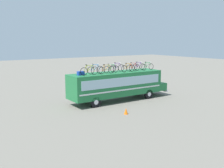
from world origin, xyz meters
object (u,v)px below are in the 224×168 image
Objects in this scene: rooftop_bicycle_2 at (95,70)px; rooftop_bicycle_8 at (138,67)px; rooftop_bicycle_1 at (89,71)px; rooftop_bicycle_5 at (117,68)px; bus at (118,84)px; rooftop_bicycle_3 at (107,70)px; rooftop_bicycle_4 at (111,69)px; traffic_cone at (126,111)px; luggage_bag_1 at (81,73)px; rooftop_bicycle_9 at (147,66)px; rooftop_bicycle_7 at (133,67)px; rooftop_bicycle_6 at (128,68)px.

rooftop_bicycle_8 is (5.28, 0.09, -0.02)m from rooftop_bicycle_2.
rooftop_bicycle_5 is at bearing 11.03° from rooftop_bicycle_1.
bus is 1.61m from rooftop_bicycle_5.
bus is 6.24× the size of rooftop_bicycle_3.
rooftop_bicycle_8 is at bearing 3.36° from bus.
rooftop_bicycle_4 is 5.49m from traffic_cone.
rooftop_bicycle_4 is 1.03× the size of rooftop_bicycle_8.
rooftop_bicycle_4 is at bearing -179.03° from bus.
rooftop_bicycle_8 reaches higher than traffic_cone.
rooftop_bicycle_4 is (0.78, 0.40, -0.01)m from rooftop_bicycle_3.
rooftop_bicycle_3 is (2.50, -0.41, 0.20)m from luggage_bag_1.
rooftop_bicycle_8 is 7.43m from traffic_cone.
rooftop_bicycle_2 is at bearing 176.98° from rooftop_bicycle_4.
rooftop_bicycle_9 is (5.24, 0.17, -0.01)m from rooftop_bicycle_3.
rooftop_bicycle_1 reaches higher than rooftop_bicycle_2.
bus is 6.33× the size of rooftop_bicycle_4.
rooftop_bicycle_7 reaches higher than traffic_cone.
rooftop_bicycle_1 is at bearing -153.94° from rooftop_bicycle_2.
rooftop_bicycle_2 is at bearing 172.25° from rooftop_bicycle_6.
rooftop_bicycle_2 reaches higher than bus.
rooftop_bicycle_8 reaches higher than rooftop_bicycle_4.
bus is 18.00× the size of luggage_bag_1.
rooftop_bicycle_6 reaches higher than rooftop_bicycle_4.
rooftop_bicycle_5 is 1.73m from rooftop_bicycle_7.
rooftop_bicycle_8 is at bearing 16.96° from rooftop_bicycle_7.
rooftop_bicycle_9 is at bearing 0.99° from rooftop_bicycle_1.
rooftop_bicycle_1 is at bearing -173.94° from bus.
rooftop_bicycle_5 is at bearing 66.08° from bus.
rooftop_bicycle_1 reaches higher than rooftop_bicycle_3.
rooftop_bicycle_1 is at bearing -168.97° from rooftop_bicycle_5.
luggage_bag_1 is at bearing 179.70° from rooftop_bicycle_4.
rooftop_bicycle_1 is at bearing -179.01° from rooftop_bicycle_9.
rooftop_bicycle_4 is (1.71, -0.09, -0.02)m from rooftop_bicycle_2.
rooftop_bicycle_7 is 0.99m from rooftop_bicycle_8.
rooftop_bicycle_4 is at bearing 7.61° from rooftop_bicycle_1.
rooftop_bicycle_5 is 3.21× the size of traffic_cone.
rooftop_bicycle_7 is at bearing -15.33° from rooftop_bicycle_5.
rooftop_bicycle_7 is 1.01× the size of rooftop_bicycle_8.
rooftop_bicycle_3 reaches higher than traffic_cone.
rooftop_bicycle_1 is 1.00m from rooftop_bicycle_2.
rooftop_bicycle_2 is 0.99× the size of rooftop_bicycle_7.
bus is 2.96m from rooftop_bicycle_2.
luggage_bag_1 reaches higher than bus.
rooftop_bicycle_1 is at bearing -28.52° from luggage_bag_1.
rooftop_bicycle_5 is 1.09m from rooftop_bicycle_6.
luggage_bag_1 is 0.36× the size of rooftop_bicycle_5.
rooftop_bicycle_6 reaches higher than rooftop_bicycle_8.
luggage_bag_1 is 0.35× the size of rooftop_bicycle_4.
rooftop_bicycle_1 reaches higher than rooftop_bicycle_7.
traffic_cone is (-0.71, -3.97, -2.99)m from rooftop_bicycle_3.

